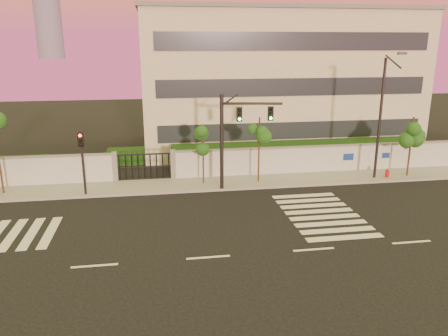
{
  "coord_description": "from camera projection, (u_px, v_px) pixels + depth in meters",
  "views": [
    {
      "loc": [
        -2.1,
        -17.79,
        9.35
      ],
      "look_at": [
        1.68,
        6.0,
        2.45
      ],
      "focal_mm": 35.0,
      "sensor_mm": 36.0,
      "label": 1
    }
  ],
  "objects": [
    {
      "name": "street_tree_d",
      "position": [
        203.0,
        141.0,
        29.01
      ],
      "size": [
        1.34,
        1.07,
        4.21
      ],
      "color": "#382314",
      "rests_on": "ground"
    },
    {
      "name": "perimeter_wall",
      "position": [
        189.0,
        165.0,
        30.9
      ],
      "size": [
        60.0,
        0.36,
        2.2
      ],
      "color": "#B2B4B9",
      "rests_on": "ground"
    },
    {
      "name": "road_markings",
      "position": [
        170.0,
        226.0,
        23.11
      ],
      "size": [
        57.0,
        7.62,
        0.02
      ],
      "color": "silver",
      "rests_on": "ground"
    },
    {
      "name": "traffic_signal_secondary",
      "position": [
        82.0,
        155.0,
        26.96
      ],
      "size": [
        0.33,
        0.33,
        4.24
      ],
      "rotation": [
        0.0,
        0.0,
        0.0
      ],
      "color": "black",
      "rests_on": "ground"
    },
    {
      "name": "sidewalk",
      "position": [
        189.0,
        185.0,
        29.73
      ],
      "size": [
        60.0,
        3.0,
        0.15
      ],
      "primitive_type": "cube",
      "color": "gray",
      "rests_on": "ground"
    },
    {
      "name": "street_tree_f",
      "position": [
        412.0,
        133.0,
        30.7
      ],
      "size": [
        1.63,
        1.3,
        4.41
      ],
      "color": "#382314",
      "rests_on": "ground"
    },
    {
      "name": "traffic_signal_main",
      "position": [
        234.0,
        131.0,
        27.81
      ],
      "size": [
        3.97,
        0.86,
        6.3
      ],
      "rotation": [
        0.0,
        0.0,
        -0.18
      ],
      "color": "black",
      "rests_on": "ground"
    },
    {
      "name": "hedge_row",
      "position": [
        200.0,
        158.0,
        33.73
      ],
      "size": [
        41.0,
        4.25,
        1.8
      ],
      "color": "black",
      "rests_on": "ground"
    },
    {
      "name": "street_tree_e",
      "position": [
        259.0,
        135.0,
        29.31
      ],
      "size": [
        1.42,
        1.13,
        4.61
      ],
      "color": "#382314",
      "rests_on": "ground"
    },
    {
      "name": "streetlight_east",
      "position": [
        382.0,
        113.0,
        29.66
      ],
      "size": [
        0.53,
        2.12,
        8.83
      ],
      "color": "black",
      "rests_on": "ground"
    },
    {
      "name": "institutional_building",
      "position": [
        275.0,
        79.0,
        40.32
      ],
      "size": [
        24.4,
        12.4,
        12.25
      ],
      "color": "beige",
      "rests_on": "ground"
    },
    {
      "name": "fire_hydrant",
      "position": [
        387.0,
        174.0,
        31.04
      ],
      "size": [
        0.31,
        0.29,
        0.77
      ],
      "rotation": [
        0.0,
        0.0,
        -0.26
      ],
      "color": "red",
      "rests_on": "ground"
    },
    {
      "name": "ground",
      "position": [
        208.0,
        257.0,
        19.78
      ],
      "size": [
        120.0,
        120.0,
        0.0
      ],
      "primitive_type": "plane",
      "color": "black",
      "rests_on": "ground"
    }
  ]
}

